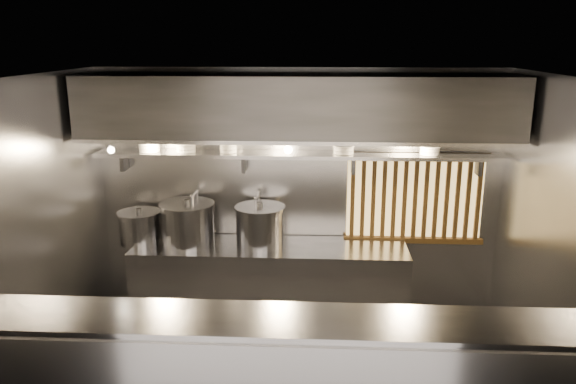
# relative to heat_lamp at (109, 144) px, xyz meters

# --- Properties ---
(floor) EXTENTS (4.50, 4.50, 0.00)m
(floor) POSITION_rel_heat_lamp_xyz_m (1.90, -0.85, -2.07)
(floor) COLOR black
(floor) RESTS_ON ground
(ceiling) EXTENTS (4.50, 4.50, 0.00)m
(ceiling) POSITION_rel_heat_lamp_xyz_m (1.90, -0.85, 0.73)
(ceiling) COLOR black
(ceiling) RESTS_ON wall_back
(wall_back) EXTENTS (4.50, 0.00, 4.50)m
(wall_back) POSITION_rel_heat_lamp_xyz_m (1.90, 0.65, -0.67)
(wall_back) COLOR gray
(wall_back) RESTS_ON floor
(wall_left) EXTENTS (0.00, 3.00, 3.00)m
(wall_left) POSITION_rel_heat_lamp_xyz_m (-0.35, -0.85, -0.67)
(wall_left) COLOR gray
(wall_left) RESTS_ON floor
(wall_right) EXTENTS (0.00, 3.00, 3.00)m
(wall_right) POSITION_rel_heat_lamp_xyz_m (4.15, -0.85, -0.67)
(wall_right) COLOR gray
(wall_right) RESTS_ON floor
(cooking_bench) EXTENTS (3.00, 0.70, 0.90)m
(cooking_bench) POSITION_rel_heat_lamp_xyz_m (1.60, 0.28, -1.62)
(cooking_bench) COLOR #95959A
(cooking_bench) RESTS_ON floor
(bowl_shelf) EXTENTS (4.40, 0.34, 0.04)m
(bowl_shelf) POSITION_rel_heat_lamp_xyz_m (1.90, 0.47, -0.19)
(bowl_shelf) COLOR #95959A
(bowl_shelf) RESTS_ON wall_back
(exhaust_hood) EXTENTS (4.40, 0.81, 0.65)m
(exhaust_hood) POSITION_rel_heat_lamp_xyz_m (1.90, 0.25, 0.36)
(exhaust_hood) COLOR #2D2D30
(exhaust_hood) RESTS_ON ceiling
(wood_screen) EXTENTS (1.56, 0.09, 1.04)m
(wood_screen) POSITION_rel_heat_lamp_xyz_m (3.20, 0.60, -0.69)
(wood_screen) COLOR #FFCF72
(wood_screen) RESTS_ON wall_back
(faucet_left) EXTENTS (0.04, 0.30, 0.50)m
(faucet_left) POSITION_rel_heat_lamp_xyz_m (0.75, 0.52, -0.76)
(faucet_left) COLOR silver
(faucet_left) RESTS_ON wall_back
(faucet_right) EXTENTS (0.04, 0.30, 0.50)m
(faucet_right) POSITION_rel_heat_lamp_xyz_m (1.45, 0.52, -0.76)
(faucet_right) COLOR silver
(faucet_right) RESTS_ON wall_back
(heat_lamp) EXTENTS (0.25, 0.35, 0.20)m
(heat_lamp) POSITION_rel_heat_lamp_xyz_m (0.00, 0.00, 0.00)
(heat_lamp) COLOR #95959A
(heat_lamp) RESTS_ON exhaust_hood
(pendant_bulb) EXTENTS (0.09, 0.09, 0.19)m
(pendant_bulb) POSITION_rel_heat_lamp_xyz_m (1.80, 0.35, -0.11)
(pendant_bulb) COLOR #2D2D30
(pendant_bulb) RESTS_ON exhaust_hood
(stock_pot_left) EXTENTS (0.57, 0.57, 0.39)m
(stock_pot_left) POSITION_rel_heat_lamp_xyz_m (0.15, 0.32, -0.99)
(stock_pot_left) COLOR #95959A
(stock_pot_left) RESTS_ON cooking_bench
(stock_pot_mid) EXTENTS (0.76, 0.76, 0.51)m
(stock_pot_mid) POSITION_rel_heat_lamp_xyz_m (0.69, 0.30, -0.93)
(stock_pot_mid) COLOR #95959A
(stock_pot_mid) RESTS_ON cooking_bench
(stock_pot_right) EXTENTS (0.73, 0.73, 0.48)m
(stock_pot_right) POSITION_rel_heat_lamp_xyz_m (1.49, 0.33, -0.95)
(stock_pot_right) COLOR #95959A
(stock_pot_right) RESTS_ON cooking_bench
(bowl_stack_0) EXTENTS (0.24, 0.24, 0.17)m
(bowl_stack_0) POSITION_rel_heat_lamp_xyz_m (0.27, 0.47, -0.08)
(bowl_stack_0) COLOR silver
(bowl_stack_0) RESTS_ON bowl_shelf
(bowl_stack_1) EXTENTS (0.23, 0.23, 0.09)m
(bowl_stack_1) POSITION_rel_heat_lamp_xyz_m (0.68, 0.47, -0.12)
(bowl_stack_1) COLOR silver
(bowl_stack_1) RESTS_ON bowl_shelf
(bowl_stack_2) EXTENTS (0.20, 0.20, 0.13)m
(bowl_stack_2) POSITION_rel_heat_lamp_xyz_m (1.14, 0.47, -0.10)
(bowl_stack_2) COLOR silver
(bowl_stack_2) RESTS_ON bowl_shelf
(bowl_stack_3) EXTENTS (0.23, 0.23, 0.09)m
(bowl_stack_3) POSITION_rel_heat_lamp_xyz_m (2.39, 0.47, -0.12)
(bowl_stack_3) COLOR silver
(bowl_stack_3) RESTS_ON bowl_shelf
(bowl_stack_4) EXTENTS (0.22, 0.22, 0.09)m
(bowl_stack_4) POSITION_rel_heat_lamp_xyz_m (3.30, 0.47, -0.12)
(bowl_stack_4) COLOR silver
(bowl_stack_4) RESTS_ON bowl_shelf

